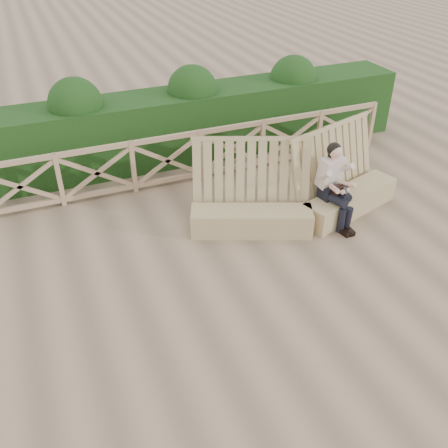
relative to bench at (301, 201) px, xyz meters
name	(u,v)px	position (x,y,z in m)	size (l,w,h in m)	color
ground	(236,285)	(-1.86, -1.28, -0.40)	(60.00, 60.00, 0.00)	brown
bench	(301,201)	(0.00, 0.00, 0.00)	(4.19, 1.51, 1.59)	#8A744F
woman	(335,182)	(0.51, -0.24, 0.40)	(0.48, 0.97, 1.52)	black
guardrail	(167,161)	(-1.86, 2.22, 0.15)	(10.10, 0.09, 1.10)	#8C6F51
hedge	(151,130)	(-1.86, 3.42, 0.35)	(12.00, 1.20, 1.50)	black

